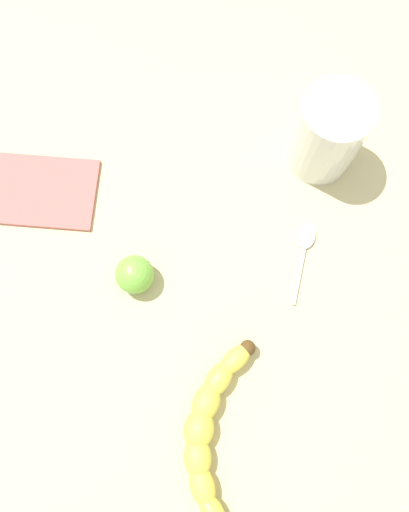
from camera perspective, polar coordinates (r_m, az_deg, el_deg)
The scene contains 6 objects.
wooden_tabletop at distance 67.33cm, azimuth 4.25°, elevation -5.21°, with size 120.00×120.00×3.00cm, color #C6BD87.
banana at distance 63.14cm, azimuth 0.56°, elevation -18.93°, with size 11.68×21.08×3.54cm.
smoothie_glass at distance 68.49cm, azimuth 13.53°, elevation 12.98°, with size 8.88×8.88×12.41cm.
lime_fruit at distance 64.43cm, azimuth -7.80°, elevation -2.05°, with size 4.88×4.88×4.88cm, color #75C142.
teaspoon at distance 68.37cm, azimuth 11.21°, elevation 1.70°, with size 6.31×10.66×0.80cm.
folded_napkin at distance 73.02cm, azimuth -18.06°, elevation 6.92°, with size 15.62×10.11×0.60cm, color #BC6660.
Camera 1 is at (7.36, 9.60, 67.74)cm, focal length 35.88 mm.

